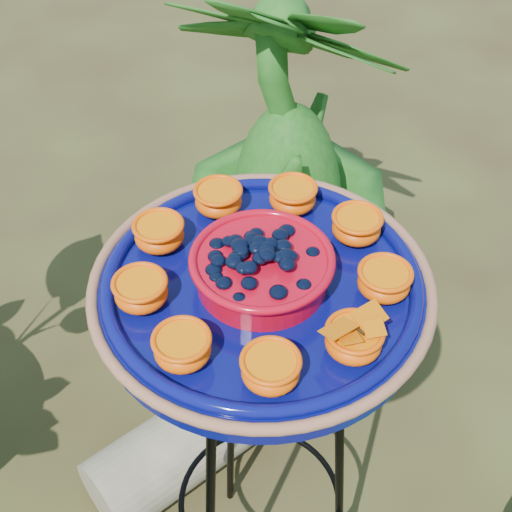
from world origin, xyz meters
name	(u,v)px	position (x,y,z in m)	size (l,w,h in m)	color
tripod_stand	(261,437)	(0.10, -0.12, 0.52)	(0.33, 0.34, 0.85)	black
feeder_dish	(262,283)	(0.10, -0.12, 0.89)	(0.46, 0.46, 0.10)	#080B5E
driftwood_log	(203,431)	(0.11, 0.19, 0.09)	(0.19, 0.19, 0.56)	tan
shrub_back_right	(288,162)	(0.53, 0.57, 0.48)	(0.54, 0.54, 0.97)	#195015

